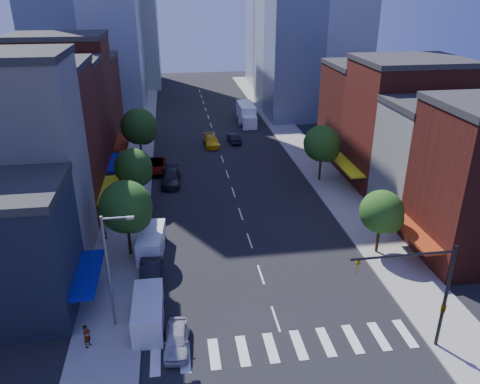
{
  "coord_description": "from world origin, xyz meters",
  "views": [
    {
      "loc": [
        -6.9,
        -27.88,
        23.31
      ],
      "look_at": [
        -0.85,
        12.81,
        5.0
      ],
      "focal_mm": 35.0,
      "sensor_mm": 36.0,
      "label": 1
    }
  ],
  "objects_px": {
    "pedestrian_near": "(87,336)",
    "box_truck": "(246,115)",
    "traffic_car_oncoming": "(234,138)",
    "pedestrian_far": "(103,233)",
    "taxi": "(211,141)",
    "parked_car_rear": "(171,178)",
    "parked_car_third": "(156,166)",
    "cargo_van_near": "(148,314)",
    "parked_car_front": "(177,339)",
    "traffic_car_far": "(240,113)",
    "cargo_van_far": "(151,243)",
    "parked_car_second": "(151,274)"
  },
  "relations": [
    {
      "from": "box_truck",
      "to": "pedestrian_far",
      "type": "height_order",
      "value": "box_truck"
    },
    {
      "from": "parked_car_front",
      "to": "parked_car_second",
      "type": "bearing_deg",
      "value": 107.82
    },
    {
      "from": "parked_car_rear",
      "to": "traffic_car_far",
      "type": "bearing_deg",
      "value": 70.05
    },
    {
      "from": "parked_car_front",
      "to": "cargo_van_near",
      "type": "bearing_deg",
      "value": 132.1
    },
    {
      "from": "parked_car_third",
      "to": "box_truck",
      "type": "relative_size",
      "value": 0.65
    },
    {
      "from": "traffic_car_far",
      "to": "pedestrian_near",
      "type": "xyz_separation_m",
      "value": [
        -19.86,
        -60.81,
        0.39
      ]
    },
    {
      "from": "parked_car_front",
      "to": "parked_car_second",
      "type": "distance_m",
      "value": 8.54
    },
    {
      "from": "parked_car_rear",
      "to": "cargo_van_far",
      "type": "xyz_separation_m",
      "value": [
        -2.01,
        -16.81,
        0.32
      ]
    },
    {
      "from": "taxi",
      "to": "pedestrian_near",
      "type": "xyz_separation_m",
      "value": [
        -12.64,
        -43.37,
        0.27
      ]
    },
    {
      "from": "parked_car_second",
      "to": "parked_car_third",
      "type": "distance_m",
      "value": 26.18
    },
    {
      "from": "taxi",
      "to": "cargo_van_far",
      "type": "bearing_deg",
      "value": -107.64
    },
    {
      "from": "taxi",
      "to": "pedestrian_near",
      "type": "distance_m",
      "value": 45.18
    },
    {
      "from": "parked_car_third",
      "to": "cargo_van_near",
      "type": "distance_m",
      "value": 31.9
    },
    {
      "from": "cargo_van_near",
      "to": "parked_car_third",
      "type": "bearing_deg",
      "value": 90.43
    },
    {
      "from": "pedestrian_near",
      "to": "box_truck",
      "type": "bearing_deg",
      "value": 8.63
    },
    {
      "from": "cargo_van_near",
      "to": "box_truck",
      "type": "relative_size",
      "value": 0.62
    },
    {
      "from": "parked_car_second",
      "to": "cargo_van_far",
      "type": "xyz_separation_m",
      "value": [
        -0.01,
        4.6,
        0.32
      ]
    },
    {
      "from": "traffic_car_oncoming",
      "to": "traffic_car_far",
      "type": "xyz_separation_m",
      "value": [
        3.47,
        16.17,
        -0.08
      ]
    },
    {
      "from": "parked_car_third",
      "to": "box_truck",
      "type": "height_order",
      "value": "box_truck"
    },
    {
      "from": "taxi",
      "to": "box_truck",
      "type": "distance_m",
      "value": 14.02
    },
    {
      "from": "cargo_van_far",
      "to": "taxi",
      "type": "xyz_separation_m",
      "value": [
        8.51,
        31.36,
        -0.37
      ]
    },
    {
      "from": "traffic_car_oncoming",
      "to": "traffic_car_far",
      "type": "relative_size",
      "value": 1.17
    },
    {
      "from": "traffic_car_oncoming",
      "to": "box_truck",
      "type": "height_order",
      "value": "box_truck"
    },
    {
      "from": "cargo_van_near",
      "to": "pedestrian_near",
      "type": "height_order",
      "value": "cargo_van_near"
    },
    {
      "from": "parked_car_rear",
      "to": "box_truck",
      "type": "xyz_separation_m",
      "value": [
        13.98,
        26.38,
        0.85
      ]
    },
    {
      "from": "cargo_van_near",
      "to": "cargo_van_far",
      "type": "xyz_separation_m",
      "value": [
        -0.01,
        10.33,
        0.0
      ]
    },
    {
      "from": "parked_car_third",
      "to": "taxi",
      "type": "bearing_deg",
      "value": 49.82
    },
    {
      "from": "pedestrian_far",
      "to": "parked_car_rear",
      "type": "bearing_deg",
      "value": 173.56
    },
    {
      "from": "traffic_car_oncoming",
      "to": "pedestrian_far",
      "type": "height_order",
      "value": "pedestrian_far"
    },
    {
      "from": "cargo_van_far",
      "to": "taxi",
      "type": "bearing_deg",
      "value": 80.55
    },
    {
      "from": "box_truck",
      "to": "traffic_car_oncoming",
      "type": "bearing_deg",
      "value": -108.93
    },
    {
      "from": "parked_car_second",
      "to": "box_truck",
      "type": "bearing_deg",
      "value": 70.87
    },
    {
      "from": "cargo_van_near",
      "to": "taxi",
      "type": "height_order",
      "value": "cargo_van_near"
    },
    {
      "from": "parked_car_third",
      "to": "parked_car_front",
      "type": "bearing_deg",
      "value": -85.9
    },
    {
      "from": "traffic_car_far",
      "to": "traffic_car_oncoming",
      "type": "bearing_deg",
      "value": 84.0
    },
    {
      "from": "parked_car_front",
      "to": "pedestrian_near",
      "type": "relative_size",
      "value": 2.38
    },
    {
      "from": "parked_car_rear",
      "to": "traffic_car_far",
      "type": "height_order",
      "value": "parked_car_rear"
    },
    {
      "from": "pedestrian_far",
      "to": "traffic_car_oncoming",
      "type": "bearing_deg",
      "value": 169.89
    },
    {
      "from": "box_truck",
      "to": "parked_car_rear",
      "type": "bearing_deg",
      "value": -117.36
    },
    {
      "from": "parked_car_third",
      "to": "parked_car_rear",
      "type": "height_order",
      "value": "parked_car_rear"
    },
    {
      "from": "traffic_car_oncoming",
      "to": "pedestrian_far",
      "type": "relative_size",
      "value": 2.69
    },
    {
      "from": "parked_car_rear",
      "to": "pedestrian_near",
      "type": "distance_m",
      "value": 29.46
    },
    {
      "from": "box_truck",
      "to": "traffic_car_far",
      "type": "bearing_deg",
      "value": 93.31
    },
    {
      "from": "pedestrian_far",
      "to": "traffic_car_far",
      "type": "bearing_deg",
      "value": 175.68
    },
    {
      "from": "cargo_van_near",
      "to": "traffic_car_oncoming",
      "type": "relative_size",
      "value": 1.22
    },
    {
      "from": "cargo_van_near",
      "to": "box_truck",
      "type": "height_order",
      "value": "box_truck"
    },
    {
      "from": "traffic_car_oncoming",
      "to": "parked_car_front",
      "type": "bearing_deg",
      "value": 71.62
    },
    {
      "from": "taxi",
      "to": "pedestrian_far",
      "type": "distance_m",
      "value": 31.31
    },
    {
      "from": "parked_car_third",
      "to": "box_truck",
      "type": "bearing_deg",
      "value": 54.3
    },
    {
      "from": "parked_car_front",
      "to": "traffic_car_far",
      "type": "xyz_separation_m",
      "value": [
        13.71,
        61.71,
        -0.07
      ]
    }
  ]
}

